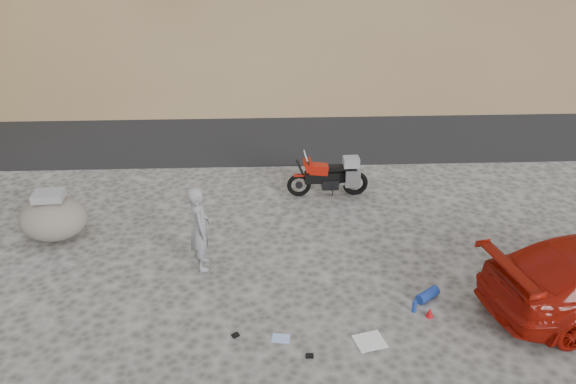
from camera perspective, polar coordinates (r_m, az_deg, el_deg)
name	(u,v)px	position (r m, az deg, el deg)	size (l,w,h in m)	color
ground	(286,279)	(11.47, -0.25, -8.83)	(140.00, 140.00, 0.00)	#474441
road	(276,124)	(19.49, -1.26, 6.88)	(120.00, 7.00, 0.05)	black
motorcycle	(332,176)	(14.44, 4.46, 1.60)	(2.11, 0.63, 1.26)	black
man	(203,266)	(11.99, -8.61, -7.41)	(0.67, 0.44, 1.83)	gray
boulder	(53,218)	(13.62, -22.73, -2.42)	(1.66, 1.47, 1.15)	#5E5750
gear_white_cloth	(370,341)	(10.15, 8.30, -14.77)	(0.50, 0.44, 0.02)	white
gear_blue_mat	(428,295)	(11.21, 14.00, -10.11)	(0.20, 0.20, 0.50)	navy
gear_bottle	(414,306)	(10.85, 12.73, -11.27)	(0.09, 0.09, 0.24)	navy
gear_funnel	(430,312)	(10.81, 14.22, -11.77)	(0.15, 0.15, 0.19)	#B80C11
gear_glove_a	(310,356)	(9.78, 2.21, -16.29)	(0.13, 0.09, 0.04)	black
gear_glove_b	(235,335)	(10.18, -5.37, -14.28)	(0.12, 0.09, 0.04)	black
gear_blue_cloth	(281,338)	(10.10, -0.73, -14.64)	(0.31, 0.23, 0.01)	#9AB5EE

